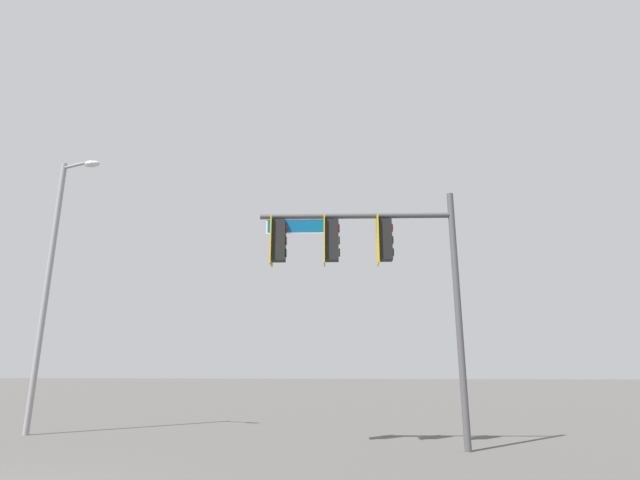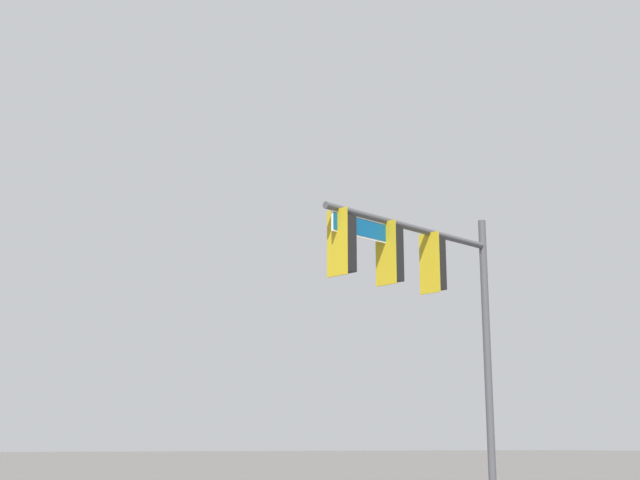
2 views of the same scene
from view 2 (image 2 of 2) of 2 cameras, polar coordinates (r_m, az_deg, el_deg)
name	(u,v)px [view 2 (image 2 of 2)]	position (r m, az deg, el deg)	size (l,w,h in m)	color
signal_pole_near	(417,276)	(18.53, 6.21, -2.32)	(5.05, 1.40, 6.43)	#47474C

